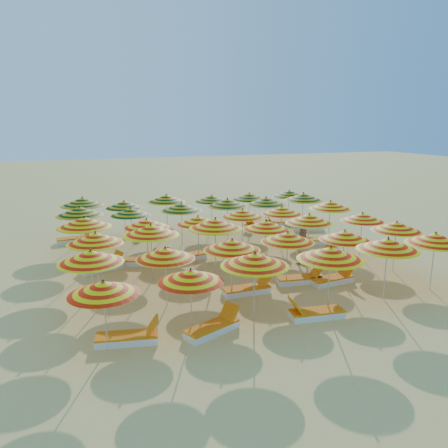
% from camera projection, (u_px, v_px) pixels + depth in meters
% --- Properties ---
extents(ground, '(120.00, 120.00, 0.00)m').
position_uv_depth(ground, '(228.00, 262.00, 19.20)').
color(ground, '#E0B863').
rests_on(ground, ground).
extents(umbrella_0, '(2.09, 2.09, 1.99)m').
position_uv_depth(umbrella_0, '(103.00, 288.00, 11.39)').
color(umbrella_0, silver).
rests_on(umbrella_0, ground).
extents(umbrella_1, '(2.31, 2.31, 2.00)m').
position_uv_depth(umbrella_1, '(191.00, 276.00, 12.28)').
color(umbrella_1, silver).
rests_on(umbrella_1, ground).
extents(umbrella_2, '(2.25, 2.25, 2.22)m').
position_uv_depth(umbrella_2, '(255.00, 260.00, 13.11)').
color(umbrella_2, silver).
rests_on(umbrella_2, ground).
extents(umbrella_3, '(2.73, 2.73, 2.25)m').
position_uv_depth(umbrella_3, '(330.00, 253.00, 13.65)').
color(umbrella_3, silver).
rests_on(umbrella_3, ground).
extents(umbrella_4, '(2.25, 2.25, 2.22)m').
position_uv_depth(umbrella_4, '(388.00, 244.00, 14.75)').
color(umbrella_4, silver).
rests_on(umbrella_4, ground).
extents(umbrella_5, '(2.23, 2.23, 2.19)m').
position_uv_depth(umbrella_5, '(435.00, 239.00, 15.60)').
color(umbrella_5, silver).
rests_on(umbrella_5, ground).
extents(umbrella_6, '(2.07, 2.07, 2.17)m').
position_uv_depth(umbrella_6, '(91.00, 257.00, 13.53)').
color(umbrella_6, silver).
rests_on(umbrella_6, ground).
extents(umbrella_7, '(2.06, 2.06, 2.07)m').
position_uv_depth(umbrella_7, '(165.00, 253.00, 14.20)').
color(umbrella_7, silver).
rests_on(umbrella_7, ground).
extents(umbrella_8, '(2.01, 2.01, 2.11)m').
position_uv_depth(umbrella_8, '(232.00, 245.00, 15.03)').
color(umbrella_8, silver).
rests_on(umbrella_8, ground).
extents(umbrella_9, '(2.56, 2.56, 2.11)m').
position_uv_depth(umbrella_9, '(288.00, 237.00, 16.07)').
color(umbrella_9, silver).
rests_on(umbrella_9, ground).
extents(umbrella_10, '(2.55, 2.55, 2.05)m').
position_uv_depth(umbrella_10, '(345.00, 235.00, 16.52)').
color(umbrella_10, silver).
rests_on(umbrella_10, ground).
extents(umbrella_11, '(2.64, 2.64, 2.12)m').
position_uv_depth(umbrella_11, '(396.00, 226.00, 17.70)').
color(umbrella_11, silver).
rests_on(umbrella_11, ground).
extents(umbrella_12, '(2.41, 2.41, 2.19)m').
position_uv_depth(umbrella_12, '(96.00, 238.00, 15.67)').
color(umbrella_12, silver).
rests_on(umbrella_12, ground).
extents(umbrella_13, '(2.73, 2.73, 2.27)m').
position_uv_depth(umbrella_13, '(151.00, 230.00, 16.54)').
color(umbrella_13, silver).
rests_on(umbrella_13, ground).
extents(umbrella_14, '(2.84, 2.84, 2.32)m').
position_uv_depth(umbrella_14, '(215.00, 224.00, 17.38)').
color(umbrella_14, silver).
rests_on(umbrella_14, ground).
extents(umbrella_15, '(1.99, 1.99, 2.10)m').
position_uv_depth(umbrella_15, '(266.00, 225.00, 18.04)').
color(umbrella_15, silver).
rests_on(umbrella_15, ground).
extents(umbrella_16, '(2.59, 2.59, 2.19)m').
position_uv_depth(umbrella_16, '(309.00, 219.00, 18.85)').
color(umbrella_16, silver).
rests_on(umbrella_16, ground).
extents(umbrella_17, '(2.41, 2.41, 2.04)m').
position_uv_depth(umbrella_17, '(362.00, 217.00, 19.74)').
color(umbrella_17, silver).
rests_on(umbrella_17, ground).
extents(umbrella_18, '(2.75, 2.75, 2.33)m').
position_uv_depth(umbrella_18, '(84.00, 222.00, 17.63)').
color(umbrella_18, silver).
rests_on(umbrella_18, ground).
extents(umbrella_19, '(2.48, 2.48, 2.05)m').
position_uv_depth(umbrella_19, '(147.00, 223.00, 18.51)').
color(umbrella_19, silver).
rests_on(umbrella_19, ground).
extents(umbrella_20, '(2.15, 2.15, 1.99)m').
position_uv_depth(umbrella_20, '(198.00, 220.00, 19.34)').
color(umbrella_20, silver).
rests_on(umbrella_20, ground).
extents(umbrella_21, '(2.56, 2.56, 2.07)m').
position_uv_depth(umbrella_21, '(243.00, 213.00, 20.49)').
color(umbrella_21, silver).
rests_on(umbrella_21, ground).
extents(umbrella_22, '(2.43, 2.43, 2.09)m').
position_uv_depth(umbrella_22, '(282.00, 210.00, 21.11)').
color(umbrella_22, silver).
rests_on(umbrella_22, ground).
extents(umbrella_23, '(2.15, 2.15, 2.23)m').
position_uv_depth(umbrella_23, '(330.00, 205.00, 21.75)').
color(umbrella_23, silver).
rests_on(umbrella_23, ground).
extents(umbrella_24, '(2.57, 2.57, 2.28)m').
position_uv_depth(umbrella_24, '(80.00, 211.00, 20.03)').
color(umbrella_24, silver).
rests_on(umbrella_24, ground).
extents(umbrella_25, '(2.54, 2.54, 2.05)m').
position_uv_depth(umbrella_25, '(131.00, 212.00, 20.94)').
color(umbrella_25, silver).
rests_on(umbrella_25, ground).
extents(umbrella_26, '(2.44, 2.44, 2.19)m').
position_uv_depth(umbrella_26, '(181.00, 207.00, 21.49)').
color(umbrella_26, silver).
rests_on(umbrella_26, ground).
extents(umbrella_27, '(2.79, 2.79, 2.24)m').
position_uv_depth(umbrella_27, '(227.00, 203.00, 22.38)').
color(umbrella_27, silver).
rests_on(umbrella_27, ground).
extents(umbrella_28, '(2.71, 2.71, 2.20)m').
position_uv_depth(umbrella_28, '(266.00, 201.00, 23.08)').
color(umbrella_28, silver).
rests_on(umbrella_28, ground).
extents(umbrella_29, '(2.42, 2.42, 2.25)m').
position_uv_depth(umbrella_29, '(303.00, 197.00, 24.09)').
color(umbrella_29, silver).
rests_on(umbrella_29, ground).
extents(umbrella_30, '(2.31, 2.31, 2.33)m').
position_uv_depth(umbrella_30, '(83.00, 202.00, 22.21)').
color(umbrella_30, silver).
rests_on(umbrella_30, ground).
extents(umbrella_31, '(2.42, 2.42, 2.05)m').
position_uv_depth(umbrella_31, '(124.00, 204.00, 22.78)').
color(umbrella_31, silver).
rests_on(umbrella_31, ground).
extents(umbrella_32, '(2.46, 2.46, 2.22)m').
position_uv_depth(umbrella_32, '(167.00, 198.00, 23.77)').
color(umbrella_32, silver).
rests_on(umbrella_32, ground).
extents(umbrella_33, '(1.94, 1.94, 2.02)m').
position_uv_depth(umbrella_33, '(212.00, 198.00, 24.77)').
color(umbrella_33, silver).
rests_on(umbrella_33, ground).
extents(umbrella_34, '(2.53, 2.53, 2.09)m').
position_uv_depth(umbrella_34, '(249.00, 196.00, 25.07)').
color(umbrella_34, silver).
rests_on(umbrella_34, ground).
extents(umbrella_35, '(2.55, 2.55, 2.12)m').
position_uv_depth(umbrella_35, '(289.00, 194.00, 25.94)').
color(umbrella_35, silver).
rests_on(umbrella_35, ground).
extents(lounger_0, '(1.81, 0.91, 0.69)m').
position_uv_depth(lounger_0, '(129.00, 338.00, 12.10)').
color(lounger_0, white).
rests_on(lounger_0, ground).
extents(lounger_1, '(1.82, 1.19, 0.69)m').
position_uv_depth(lounger_1, '(213.00, 328.00, 12.68)').
color(lounger_1, white).
rests_on(lounger_1, ground).
extents(lounger_2, '(1.79, 0.78, 0.69)m').
position_uv_depth(lounger_2, '(315.00, 313.00, 13.64)').
color(lounger_2, white).
rests_on(lounger_2, ground).
extents(lounger_3, '(1.74, 0.59, 0.69)m').
position_uv_depth(lounger_3, '(248.00, 289.00, 15.60)').
color(lounger_3, white).
rests_on(lounger_3, ground).
extents(lounger_4, '(1.80, 0.86, 0.69)m').
position_uv_depth(lounger_4, '(300.00, 279.00, 16.64)').
color(lounger_4, white).
rests_on(lounger_4, ground).
extents(lounger_5, '(1.79, 0.77, 0.69)m').
position_uv_depth(lounger_5, '(333.00, 279.00, 16.61)').
color(lounger_5, white).
rests_on(lounger_5, ground).
extents(lounger_6, '(1.74, 0.61, 0.69)m').
position_uv_depth(lounger_6, '(317.00, 255.00, 19.61)').
color(lounger_6, white).
rests_on(lounger_6, ground).
extents(lounger_7, '(1.83, 1.16, 0.69)m').
position_uv_depth(lounger_7, '(103.00, 267.00, 18.07)').
color(lounger_7, white).
rests_on(lounger_7, ground).
extents(lounger_8, '(1.83, 1.15, 0.69)m').
position_uv_depth(lounger_8, '(136.00, 261.00, 18.78)').
color(lounger_8, white).
rests_on(lounger_8, ground).
extents(lounger_9, '(1.82, 0.99, 0.69)m').
position_uv_depth(lounger_9, '(187.00, 257.00, 19.38)').
color(lounger_9, white).
rests_on(lounger_9, ground).
extents(lounger_10, '(1.83, 1.06, 0.69)m').
position_uv_depth(lounger_10, '(317.00, 241.00, 22.07)').
color(lounger_10, white).
rests_on(lounger_10, ground).
extents(lounger_11, '(1.83, 1.06, 0.69)m').
position_uv_depth(lounger_11, '(308.00, 228.00, 24.84)').
color(lounger_11, white).
rests_on(lounger_11, ground).
extents(lounger_12, '(1.78, 0.72, 0.69)m').
position_uv_depth(lounger_12, '(75.00, 239.00, 22.33)').
color(lounger_12, white).
rests_on(lounger_12, ground).
extents(lounger_13, '(1.76, 0.66, 0.69)m').
position_uv_depth(lounger_13, '(157.00, 231.00, 23.98)').
color(lounger_13, white).
rests_on(lounger_13, ground).
extents(lounger_14, '(1.82, 1.24, 0.69)m').
position_uv_depth(lounger_14, '(256.00, 224.00, 25.67)').
color(lounger_14, white).
rests_on(lounger_14, ground).
extents(lounger_15, '(1.82, 1.17, 0.69)m').
position_uv_depth(lounger_15, '(279.00, 222.00, 26.12)').
color(lounger_15, white).
rests_on(lounger_15, ground).
extents(beachgoer_b, '(0.97, 0.93, 1.57)m').
position_uv_depth(beachgoer_b, '(302.00, 247.00, 18.72)').
color(beachgoer_b, tan).
rests_on(beachgoer_b, ground).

